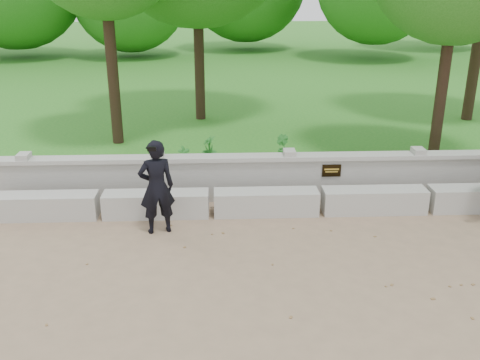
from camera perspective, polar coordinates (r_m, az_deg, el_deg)
The scene contains 8 objects.
ground at distance 8.36m, azimuth 10.88°, elevation -8.76°, with size 80.00×80.00×0.00m, color #907458.
lawn at distance 21.51m, azimuth 2.56°, elevation 10.12°, with size 40.00×22.00×0.25m, color #21701D.
concrete_bench at distance 9.93m, azimuth 8.56°, elevation -2.26°, with size 11.90×0.45×0.45m.
parapet_wall at distance 10.48m, azimuth 7.93°, elevation 0.43°, with size 12.50×0.35×0.90m.
man_main at distance 8.97m, azimuth -8.89°, elevation -0.75°, with size 0.68×0.62×1.63m.
shrub_a at distance 11.21m, azimuth -5.93°, elevation 2.23°, with size 0.30×0.20×0.56m, color #277126.
shrub_b at distance 11.95m, azimuth 4.56°, elevation 3.47°, with size 0.31×0.25×0.57m, color #277126.
shrub_d at distance 11.76m, azimuth -3.30°, elevation 3.30°, with size 0.33×0.30×0.60m, color #277126.
Camera 1 is at (-1.87, -7.07, 4.05)m, focal length 40.00 mm.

